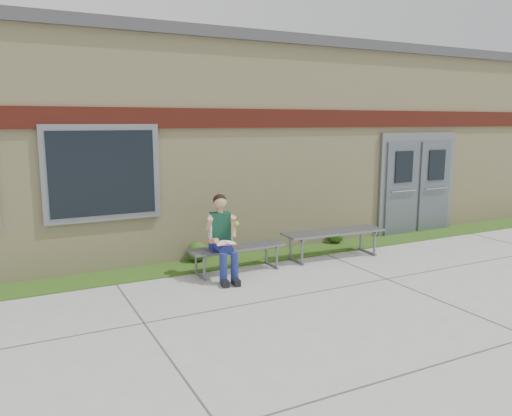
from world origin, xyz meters
TOP-DOWN VIEW (x-y plane):
  - ground at (0.00, 0.00)m, footprint 80.00×80.00m
  - grass_strip at (0.00, 2.60)m, footprint 16.00×0.80m
  - school_building at (-0.00, 5.99)m, footprint 16.20×6.22m
  - bench_left at (-1.00, 2.00)m, footprint 1.70×0.49m
  - bench_right at (1.00, 2.00)m, footprint 2.00×0.66m
  - girl at (-1.35, 1.79)m, footprint 0.51×0.88m
  - shrub_mid at (-1.41, 2.85)m, footprint 0.36×0.36m
  - shrub_east at (1.69, 2.85)m, footprint 0.32×0.32m

SIDE VIEW (x-z plane):
  - ground at x=0.00m, z-range 0.00..0.00m
  - grass_strip at x=0.00m, z-range 0.00..0.02m
  - shrub_east at x=1.69m, z-range 0.02..0.34m
  - shrub_mid at x=-1.41m, z-range 0.02..0.38m
  - bench_left at x=-1.00m, z-range 0.12..0.56m
  - bench_right at x=1.00m, z-range 0.14..0.65m
  - girl at x=-1.35m, z-range 0.02..1.39m
  - school_building at x=0.00m, z-range 0.00..4.20m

